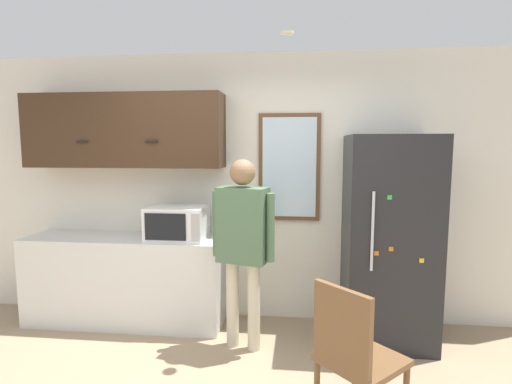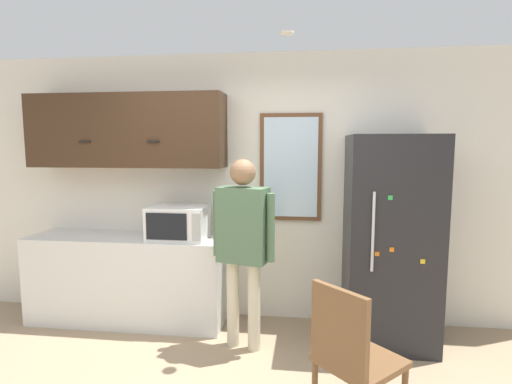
{
  "view_description": "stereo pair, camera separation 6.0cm",
  "coord_description": "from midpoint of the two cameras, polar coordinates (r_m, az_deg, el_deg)",
  "views": [
    {
      "loc": [
        0.52,
        -2.26,
        1.79
      ],
      "look_at": [
        0.17,
        0.96,
        1.41
      ],
      "focal_mm": 28.0,
      "sensor_mm": 36.0,
      "label": 1
    },
    {
      "loc": [
        0.58,
        -2.25,
        1.79
      ],
      "look_at": [
        0.17,
        0.96,
        1.41
      ],
      "focal_mm": 28.0,
      "sensor_mm": 36.0,
      "label": 2
    }
  ],
  "objects": [
    {
      "name": "ceiling_light",
      "position": [
        3.42,
        3.92,
        21.73
      ],
      "size": [
        0.11,
        0.11,
        0.01
      ],
      "color": "white"
    },
    {
      "name": "chair",
      "position": [
        2.73,
        13.07,
        -21.3
      ],
      "size": [
        0.65,
        0.65,
        0.95
      ],
      "rotation": [
        0.0,
        0.0,
        2.35
      ],
      "color": "brown",
      "rests_on": "ground_plane"
    },
    {
      "name": "back_wall",
      "position": [
        4.1,
        -1.47,
        0.52
      ],
      "size": [
        6.0,
        0.06,
        2.7
      ],
      "color": "silver",
      "rests_on": "ground_plane"
    },
    {
      "name": "window",
      "position": [
        4.01,
        4.34,
        3.54
      ],
      "size": [
        0.61,
        0.05,
        1.07
      ],
      "color": "brown"
    },
    {
      "name": "microwave",
      "position": [
        3.96,
        -11.65,
        -4.34
      ],
      "size": [
        0.55,
        0.41,
        0.32
      ],
      "color": "white",
      "rests_on": "counter"
    },
    {
      "name": "refrigerator",
      "position": [
        3.83,
        17.99,
        -6.47
      ],
      "size": [
        0.77,
        0.74,
        1.88
      ],
      "color": "#232326",
      "rests_on": "ground_plane"
    },
    {
      "name": "person",
      "position": [
        3.46,
        -2.39,
        -6.17
      ],
      "size": [
        0.56,
        0.32,
        1.67
      ],
      "rotation": [
        0.0,
        0.0,
        -0.26
      ],
      "color": "beige",
      "rests_on": "ground_plane"
    },
    {
      "name": "counter",
      "position": [
        4.34,
        -18.44,
        -11.77
      ],
      "size": [
        1.97,
        0.55,
        0.88
      ],
      "color": "silver",
      "rests_on": "ground_plane"
    },
    {
      "name": "upper_cabinets",
      "position": [
        4.22,
        -18.64,
        8.27
      ],
      "size": [
        1.97,
        0.38,
        0.72
      ],
      "color": "#3D2819"
    }
  ]
}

